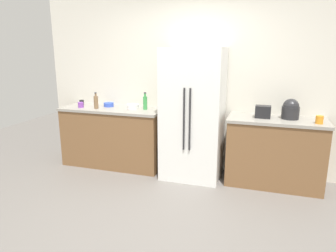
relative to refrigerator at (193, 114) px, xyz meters
The scene contains 14 objects.
ground_plane 1.65m from the refrigerator, 95.06° to the right, with size 9.60×9.60×0.00m, color slate.
kitchen_back_panel 0.58m from the refrigerator, 106.77° to the left, with size 4.80×0.10×2.68m, color silver.
counter_left 1.38m from the refrigerator, behind, with size 1.62×0.60×0.93m.
counter_right 1.23m from the refrigerator, ahead, with size 1.28×0.60×0.93m.
refrigerator is the anchor object (origin of this frame).
toaster 0.95m from the refrigerator, ahead, with size 0.20×0.14×0.16m, color black.
rice_cooker 1.30m from the refrigerator, ahead, with size 0.23×0.23×0.27m.
bottle_a 1.53m from the refrigerator, behind, with size 0.07×0.07×0.25m.
bottle_b 0.79m from the refrigerator, behind, with size 0.06×0.06×0.26m.
cup_a 1.80m from the refrigerator, behind, with size 0.09×0.09×0.08m, color purple.
cup_b 1.94m from the refrigerator, behind, with size 0.07×0.07×0.08m, color black.
cup_c 1.63m from the refrigerator, ahead, with size 0.09×0.09×0.10m, color orange.
bowl_a 0.99m from the refrigerator, behind, with size 0.19×0.19×0.07m, color white.
bowl_b 1.43m from the refrigerator, behind, with size 0.16×0.16×0.06m, color blue.
Camera 1 is at (1.11, -2.88, 1.85)m, focal length 33.37 mm.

